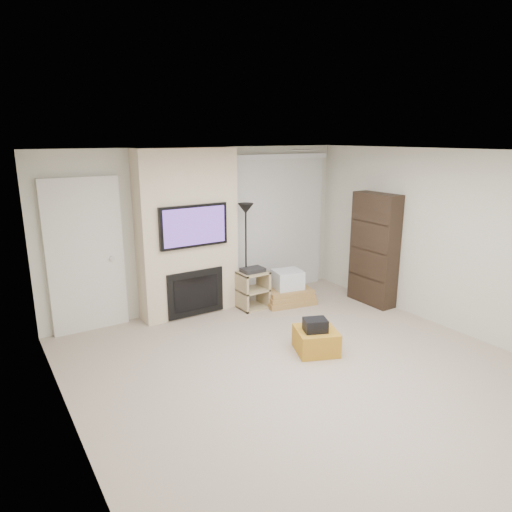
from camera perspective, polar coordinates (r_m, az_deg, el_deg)
floor at (r=5.44m, az=7.05°, el=-14.57°), size 5.00×5.50×0.00m
ceiling at (r=4.75m, az=8.01°, el=12.74°), size 5.00×5.50×0.00m
wall_back at (r=7.21m, az=-6.66°, el=3.41°), size 5.00×0.00×2.50m
wall_left at (r=3.93m, az=-22.03°, el=-7.37°), size 0.00×5.50×2.50m
wall_right at (r=6.80m, az=23.90°, el=1.53°), size 0.00×5.50×2.50m
hvac_vent at (r=5.63m, az=5.78°, el=13.06°), size 0.35×0.18×0.01m
ottoman at (r=5.92m, az=7.51°, el=-10.43°), size 0.65×0.65×0.30m
black_bag at (r=5.78m, az=7.42°, el=-8.56°), size 0.34×0.31×0.16m
fireplace_wall at (r=6.88m, az=-8.50°, el=2.68°), size 1.50×0.47×2.50m
entry_door at (r=6.66m, az=-20.50°, el=-0.13°), size 1.02×0.11×2.14m
vertical_blinds at (r=7.87m, az=2.72°, el=4.61°), size 1.98×0.10×2.37m
floor_lamp at (r=7.04m, az=-1.28°, el=3.74°), size 0.25×0.25×1.66m
av_stand at (r=7.22m, az=-0.41°, el=-3.91°), size 0.45×0.38×0.66m
box_stack at (r=7.52m, az=3.93°, el=-4.29°), size 0.91×0.76×0.55m
bookshelf at (r=7.55m, az=14.57°, el=0.82°), size 0.30×0.80×1.80m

